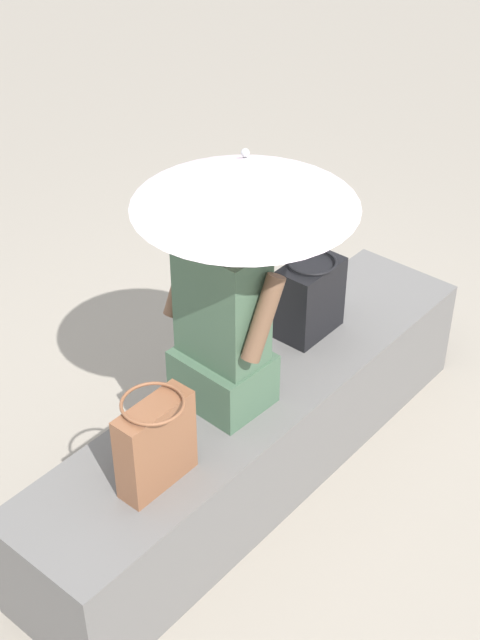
% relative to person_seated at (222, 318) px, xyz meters
% --- Properties ---
extents(ground_plane, '(14.00, 14.00, 0.00)m').
position_rel_person_seated_xyz_m(ground_plane, '(0.14, -0.05, -0.88)').
color(ground_plane, '#9E9384').
extents(stone_bench, '(2.31, 0.52, 0.49)m').
position_rel_person_seated_xyz_m(stone_bench, '(0.14, -0.05, -0.63)').
color(stone_bench, slate).
rests_on(stone_bench, ground).
extents(person_seated, '(0.30, 0.48, 0.90)m').
position_rel_person_seated_xyz_m(person_seated, '(0.00, 0.00, 0.00)').
color(person_seated, '#47664C').
rests_on(person_seated, stone_bench).
extents(parasol, '(0.79, 0.79, 1.05)m').
position_rel_person_seated_xyz_m(parasol, '(0.07, -0.05, 0.55)').
color(parasol, '#B7B7BC').
rests_on(parasol, stone_bench).
extents(handbag_black, '(0.28, 0.21, 0.36)m').
position_rel_person_seated_xyz_m(handbag_black, '(0.58, 0.01, -0.21)').
color(handbag_black, black).
rests_on(handbag_black, stone_bench).
extents(tote_bag_canvas, '(0.30, 0.22, 0.37)m').
position_rel_person_seated_xyz_m(tote_bag_canvas, '(-0.48, -0.12, -0.21)').
color(tote_bag_canvas, brown).
rests_on(tote_bag_canvas, stone_bench).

